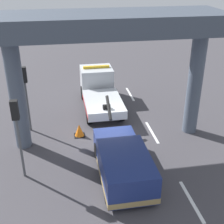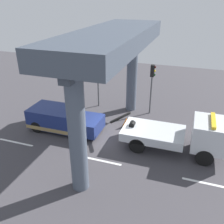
# 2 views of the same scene
# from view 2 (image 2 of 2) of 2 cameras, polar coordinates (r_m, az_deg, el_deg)

# --- Properties ---
(ground_plane) EXTENTS (60.00, 40.00, 0.10)m
(ground_plane) POSITION_cam_2_polar(r_m,az_deg,el_deg) (16.79, 0.54, -6.27)
(ground_plane) COLOR #423F44
(lane_stripe_west) EXTENTS (2.60, 0.16, 0.01)m
(lane_stripe_west) POSITION_cam_2_polar(r_m,az_deg,el_deg) (17.52, -21.44, -6.59)
(lane_stripe_west) COLOR silver
(lane_stripe_west) RESTS_ON ground
(lane_stripe_mid) EXTENTS (2.60, 0.16, 0.01)m
(lane_stripe_mid) POSITION_cam_2_polar(r_m,az_deg,el_deg) (14.75, -2.73, -11.21)
(lane_stripe_mid) COLOR silver
(lane_stripe_mid) RESTS_ON ground
(lane_stripe_east) EXTENTS (2.60, 0.16, 0.01)m
(lane_stripe_east) POSITION_cam_2_polar(r_m,az_deg,el_deg) (14.14, 21.43, -15.27)
(lane_stripe_east) COLOR silver
(lane_stripe_east) RESTS_ON ground
(tow_truck_white) EXTENTS (7.26, 2.44, 2.46)m
(tow_truck_white) POSITION_cam_2_polar(r_m,az_deg,el_deg) (15.53, 16.68, -5.00)
(tow_truck_white) COLOR silver
(tow_truck_white) RESTS_ON ground
(towed_van_green) EXTENTS (5.21, 2.24, 1.58)m
(towed_van_green) POSITION_cam_2_polar(r_m,az_deg,el_deg) (17.83, -11.47, -1.71)
(towed_van_green) COLOR navy
(towed_van_green) RESTS_ON ground
(overpass_structure) EXTENTS (3.60, 11.80, 7.07)m
(overpass_structure) POSITION_cam_2_polar(r_m,az_deg,el_deg) (14.55, -0.00, 14.34)
(overpass_structure) COLOR #4C5666
(overpass_structure) RESTS_ON ground
(traffic_light_near) EXTENTS (0.39, 0.32, 3.98)m
(traffic_light_near) POSITION_cam_2_polar(r_m,az_deg,el_deg) (20.49, -3.26, 8.93)
(traffic_light_near) COLOR #515456
(traffic_light_near) RESTS_ON ground
(traffic_light_far) EXTENTS (0.39, 0.32, 4.03)m
(traffic_light_far) POSITION_cam_2_polar(r_m,az_deg,el_deg) (19.30, 9.34, 7.64)
(traffic_light_far) COLOR #515456
(traffic_light_far) RESTS_ON ground
(traffic_cone_orange) EXTENTS (0.63, 0.63, 0.75)m
(traffic_cone_orange) POSITION_cam_2_polar(r_m,az_deg,el_deg) (17.95, 3.32, -2.51)
(traffic_cone_orange) COLOR orange
(traffic_cone_orange) RESTS_ON ground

